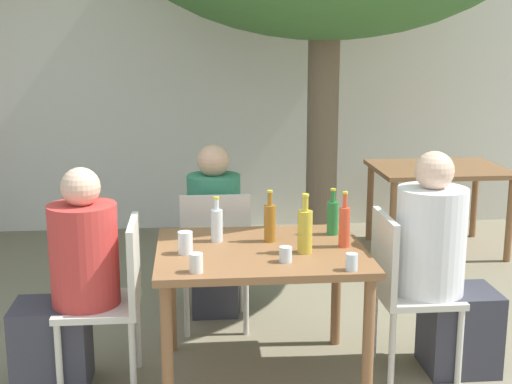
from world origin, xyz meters
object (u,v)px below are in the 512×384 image
Objects in this scene: person_seated_1 at (443,273)px; water_bottle_2 at (217,224)px; patio_chair_1 at (403,283)px; drinking_glass_1 at (352,262)px; oil_cruet_3 at (305,230)px; person_seated_0 at (70,291)px; drinking_glass_3 at (196,263)px; person_seated_2 at (214,240)px; green_bottle_0 at (333,217)px; dining_table_back at (438,178)px; patio_chair_2 at (215,251)px; drinking_glass_2 at (185,243)px; soda_bottle_1 at (344,226)px; amber_bottle_4 at (270,222)px; drinking_glass_0 at (286,254)px; patio_chair_0 at (114,293)px; dining_table_front at (261,265)px.

water_bottle_2 is at bearing 82.60° from person_seated_1.
patio_chair_1 is 0.62m from drinking_glass_1.
person_seated_0 is at bearing 175.75° from oil_cruet_3.
person_seated_2 is at bearing 84.32° from drinking_glass_3.
green_bottle_0 is at bearing 37.11° from drinking_glass_3.
person_seated_0 reaches higher than dining_table_back.
patio_chair_2 is 7.72× the size of drinking_glass_2.
soda_bottle_1 is at bearing 90.57° from person_seated_1.
person_seated_0 is at bearing -168.44° from water_bottle_2.
dining_table_back is at bearing -18.66° from person_seated_1.
amber_bottle_4 is at bearing 97.04° from person_seated_0.
drinking_glass_0 is at bearing -50.21° from water_bottle_2.
drinking_glass_2 reaches higher than drinking_glass_0.
drinking_glass_1 is 0.89× the size of drinking_glass_3.
soda_bottle_1 is (-0.34, -0.01, 0.35)m from patio_chair_1.
drinking_glass_0 is at bearing 75.13° from patio_chair_0.
person_seated_2 is at bearing 89.49° from water_bottle_2.
patio_chair_1 is at bearing 17.26° from drinking_glass_3.
person_seated_0 reaches higher than drinking_glass_2.
patio_chair_0 is 3.15× the size of amber_bottle_4.
patio_chair_2 is 3.39× the size of green_bottle_0.
drinking_glass_3 is (-0.58, -0.27, -0.08)m from oil_cruet_3.
dining_table_front and dining_table_back have the same top height.
patio_chair_0 is 0.67m from water_bottle_2.
patio_chair_2 is at bearing 55.90° from patio_chair_1.
soda_bottle_1 is 1.21× the size of water_bottle_2.
drinking_glass_0 reaches higher than dining_table_back.
dining_table_front is at bearing 103.69° from person_seated_2.
person_seated_2 is 1.17m from oil_cruet_3.
drinking_glass_3 is (-0.12, -0.52, -0.05)m from water_bottle_2.
amber_bottle_4 is 3.43× the size of drinking_glass_1.
oil_cruet_3 is 0.28m from amber_bottle_4.
person_seated_1 is 14.93× the size of drinking_glass_1.
drinking_glass_1 is at bearing -27.58° from drinking_glass_0.
person_seated_2 is at bearing 113.77° from oil_cruet_3.
person_seated_0 is 1.15m from amber_bottle_4.
water_bottle_2 is (-1.04, 0.16, 0.33)m from patio_chair_1.
dining_table_back is at bearing 59.58° from soda_bottle_1.
patio_chair_0 is 1.31m from green_bottle_0.
patio_chair_1 is at bearing 145.90° from patio_chair_2.
patio_chair_1 is 1.84m from person_seated_0.
drinking_glass_3 is (0.05, -0.31, -0.01)m from drinking_glass_2.
green_bottle_0 is 3.19× the size of drinking_glass_1.
patio_chair_1 is at bearing 18.94° from drinking_glass_0.
dining_table_front is 0.93× the size of person_seated_0.
water_bottle_2 is (-0.23, 0.16, 0.19)m from dining_table_front.
person_seated_0 is 2.06m from person_seated_1.
person_seated_1 reaches higher than amber_bottle_4.
person_seated_1 reaches higher than dining_table_back.
person_seated_1 reaches higher than patio_chair_1.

